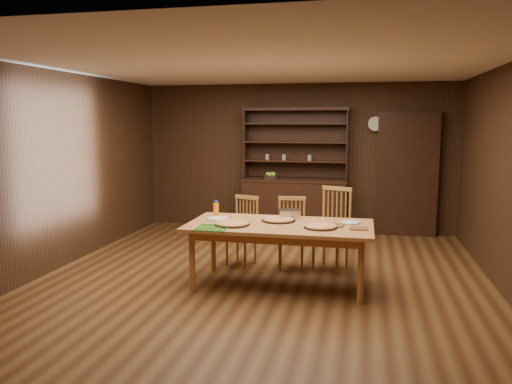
% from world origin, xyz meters
% --- Properties ---
extents(floor, '(6.00, 6.00, 0.00)m').
position_xyz_m(floor, '(0.00, 0.00, 0.00)').
color(floor, brown).
rests_on(floor, ground).
extents(room_shell, '(6.00, 6.00, 6.00)m').
position_xyz_m(room_shell, '(0.00, 0.00, 1.58)').
color(room_shell, white).
rests_on(room_shell, floor).
extents(china_hutch, '(1.84, 0.52, 2.17)m').
position_xyz_m(china_hutch, '(-0.00, 2.75, 0.60)').
color(china_hutch, '#321B10').
rests_on(china_hutch, floor).
extents(doorway, '(1.00, 0.18, 2.10)m').
position_xyz_m(doorway, '(1.90, 2.90, 1.05)').
color(doorway, '#321B10').
rests_on(doorway, floor).
extents(wall_clock, '(0.30, 0.05, 0.30)m').
position_xyz_m(wall_clock, '(1.35, 2.96, 1.90)').
color(wall_clock, '#321B10').
rests_on(wall_clock, room_shell).
extents(dining_table, '(2.15, 1.07, 0.75)m').
position_xyz_m(dining_table, '(0.24, -0.21, 0.68)').
color(dining_table, '#C28243').
rests_on(dining_table, floor).
extents(chair_left, '(0.47, 0.46, 0.93)m').
position_xyz_m(chair_left, '(-0.40, 0.62, 0.49)').
color(chair_left, '#BC8740').
rests_on(chair_left, floor).
extents(chair_center, '(0.43, 0.41, 0.94)m').
position_xyz_m(chair_center, '(0.26, 0.61, 0.50)').
color(chair_center, '#BC8740').
rests_on(chair_center, floor).
extents(chair_right, '(0.57, 0.55, 1.08)m').
position_xyz_m(chair_right, '(0.81, 0.68, 0.57)').
color(chair_right, '#BC8740').
rests_on(chair_right, floor).
extents(pizza_left, '(0.41, 0.41, 0.04)m').
position_xyz_m(pizza_left, '(-0.29, -0.39, 0.77)').
color(pizza_left, black).
rests_on(pizza_left, dining_table).
extents(pizza_right, '(0.38, 0.38, 0.04)m').
position_xyz_m(pizza_right, '(0.73, -0.33, 0.77)').
color(pizza_right, black).
rests_on(pizza_right, dining_table).
extents(pizza_center, '(0.41, 0.41, 0.04)m').
position_xyz_m(pizza_center, '(0.20, -0.05, 0.77)').
color(pizza_center, black).
rests_on(pizza_center, dining_table).
extents(cooling_rack, '(0.40, 0.40, 0.02)m').
position_xyz_m(cooling_rack, '(-0.46, -0.62, 0.76)').
color(cooling_rack, '#0B9422').
rests_on(cooling_rack, dining_table).
extents(plate_left, '(0.29, 0.29, 0.02)m').
position_xyz_m(plate_left, '(-0.56, -0.08, 0.76)').
color(plate_left, white).
rests_on(plate_left, dining_table).
extents(plate_right, '(0.24, 0.24, 0.02)m').
position_xyz_m(plate_right, '(1.04, 0.01, 0.76)').
color(plate_right, white).
rests_on(plate_right, dining_table).
extents(foil_dish, '(0.29, 0.24, 0.10)m').
position_xyz_m(foil_dish, '(0.30, 0.18, 0.80)').
color(foil_dish, silver).
rests_on(foil_dish, dining_table).
extents(juice_bottle, '(0.07, 0.07, 0.20)m').
position_xyz_m(juice_bottle, '(-0.63, 0.09, 0.84)').
color(juice_bottle, orange).
rests_on(juice_bottle, dining_table).
extents(pot_holder_a, '(0.20, 0.20, 0.01)m').
position_xyz_m(pot_holder_a, '(1.15, -0.29, 0.76)').
color(pot_holder_a, maroon).
rests_on(pot_holder_a, dining_table).
extents(pot_holder_b, '(0.23, 0.23, 0.02)m').
position_xyz_m(pot_holder_b, '(0.87, -0.18, 0.76)').
color(pot_holder_b, maroon).
rests_on(pot_holder_b, dining_table).
extents(fruit_bowl, '(0.29, 0.29, 0.12)m').
position_xyz_m(fruit_bowl, '(-0.42, 2.69, 0.98)').
color(fruit_bowl, black).
rests_on(fruit_bowl, china_hutch).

